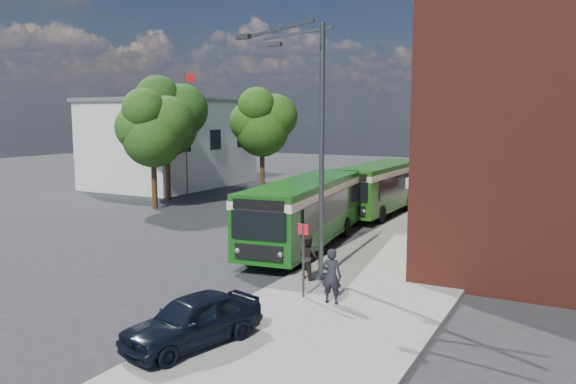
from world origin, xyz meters
The scene contains 15 objects.
ground centered at (0.00, 0.00, 0.00)m, with size 120.00×120.00×0.00m, color #27272A.
pavement centered at (7.00, 8.00, 0.07)m, with size 6.00×48.00×0.15m, color gray.
kerb_line centered at (3.95, 8.00, 0.01)m, with size 0.12×48.00×0.01m, color beige.
white_building centered at (-18.00, 18.00, 3.66)m, with size 9.40×13.40×7.30m.
flagpole centered at (-12.45, 13.00, 4.94)m, with size 0.95×0.10×9.00m.
street_lamp centered at (4.84, -2.00, 4.79)m, with size 2.96×2.38×9.00m.
bus_stop_sign centered at (5.60, -4.20, 1.51)m, with size 0.35×0.08×2.52m.
bus_front centered at (2.27, 2.78, 1.83)m, with size 3.94×11.10×3.02m.
bus_rear centered at (2.39, 12.65, 1.83)m, with size 2.76×9.95×3.02m.
parked_car centered at (4.80, -8.84, 0.79)m, with size 1.52×3.78×1.29m, color black.
pedestrian_a centered at (6.62, -4.29, 1.01)m, with size 0.63×0.41×1.72m, color black.
pedestrian_b centered at (4.83, -2.29, 0.95)m, with size 0.77×0.60×1.59m, color black.
tree_left centered at (-10.83, 7.59, 5.17)m, with size 4.51×4.29×7.62m.
tree_mid centered at (-12.74, 11.18, 5.88)m, with size 5.13×4.88×8.66m.
tree_right centered at (-8.54, 17.22, 5.46)m, with size 4.76×4.53×8.04m.
Camera 1 is at (13.28, -19.66, 5.86)m, focal length 35.00 mm.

